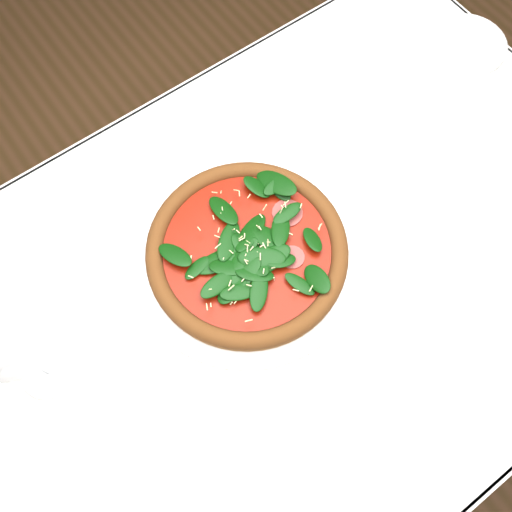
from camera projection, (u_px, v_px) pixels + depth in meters
ground at (274, 373)px, 1.56m from camera, size 6.00×6.00×0.00m
dining_table at (285, 296)px, 0.97m from camera, size 1.21×0.81×0.75m
plate at (247, 255)px, 0.88m from camera, size 0.36×0.36×0.02m
pizza at (247, 249)px, 0.86m from camera, size 0.32×0.32×0.04m
wine_glass at (7, 346)px, 0.68m from camera, size 0.09×0.09×0.21m
saucer_far at (468, 44)px, 1.04m from camera, size 0.14×0.14×0.01m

